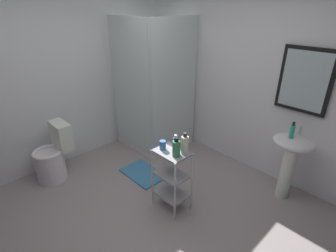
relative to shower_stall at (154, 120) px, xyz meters
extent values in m
cube|color=gray|center=(1.21, -1.22, -0.47)|extent=(4.20, 4.20, 0.02)
cube|color=white|center=(1.21, 0.63, 0.79)|extent=(4.20, 0.10, 2.50)
cube|color=black|center=(1.91, 0.56, 0.91)|extent=(0.56, 0.03, 0.72)
cube|color=silver|center=(1.91, 0.54, 0.91)|extent=(0.48, 0.01, 0.64)
cube|color=white|center=(-0.64, -1.22, 0.79)|extent=(0.10, 4.20, 2.50)
cube|color=white|center=(-0.10, 0.10, -0.41)|extent=(0.90, 0.90, 0.10)
cube|color=silver|center=(-0.10, -0.35, 0.59)|extent=(0.90, 0.02, 1.90)
cube|color=silver|center=(0.35, 0.10, 0.59)|extent=(0.02, 0.90, 1.90)
cylinder|color=silver|center=(0.35, -0.35, 0.59)|extent=(0.04, 0.04, 1.90)
cylinder|color=silver|center=(-0.10, 0.10, -0.36)|extent=(0.08, 0.08, 0.00)
cylinder|color=white|center=(2.03, 0.30, -0.12)|extent=(0.15, 0.15, 0.68)
ellipsoid|color=white|center=(2.03, 0.30, 0.28)|extent=(0.46, 0.37, 0.13)
cylinder|color=silver|center=(2.03, 0.42, 0.40)|extent=(0.03, 0.03, 0.10)
cylinder|color=white|center=(-0.27, -1.60, -0.26)|extent=(0.37, 0.37, 0.40)
torus|color=white|center=(-0.27, -1.60, -0.05)|extent=(0.37, 0.37, 0.04)
cube|color=white|center=(-0.27, -1.38, 0.12)|extent=(0.35, 0.17, 0.36)
cylinder|color=silver|center=(1.03, -0.94, -0.09)|extent=(0.02, 0.02, 0.74)
cylinder|color=silver|center=(1.39, -0.94, -0.09)|extent=(0.02, 0.02, 0.74)
cylinder|color=silver|center=(1.03, -0.68, -0.09)|extent=(0.02, 0.02, 0.74)
cylinder|color=silver|center=(1.39, -0.68, -0.09)|extent=(0.02, 0.02, 0.74)
cube|color=#99999E|center=(1.21, -0.81, -0.28)|extent=(0.36, 0.26, 0.02)
cube|color=#99999E|center=(1.21, -0.81, -0.01)|extent=(0.36, 0.26, 0.02)
cube|color=#99999E|center=(1.21, -0.81, 0.27)|extent=(0.36, 0.26, 0.02)
cylinder|color=#2DBC99|center=(1.99, 0.26, 0.42)|extent=(0.05, 0.05, 0.15)
cylinder|color=black|center=(1.99, 0.26, 0.52)|extent=(0.03, 0.03, 0.04)
cylinder|color=white|center=(1.33, -0.74, 0.37)|extent=(0.08, 0.08, 0.20)
cylinder|color=#333338|center=(1.33, -0.74, 0.49)|extent=(0.04, 0.04, 0.04)
cylinder|color=blue|center=(1.25, -0.79, 0.36)|extent=(0.06, 0.06, 0.17)
cylinder|color=white|center=(1.25, -0.79, 0.46)|extent=(0.03, 0.03, 0.03)
cylinder|color=#359058|center=(1.31, -0.84, 0.36)|extent=(0.08, 0.08, 0.17)
cylinder|color=black|center=(1.31, -0.84, 0.47)|extent=(0.04, 0.04, 0.04)
cylinder|color=#3870B2|center=(1.11, -0.84, 0.33)|extent=(0.07, 0.07, 0.10)
cube|color=teal|center=(0.50, -0.65, -0.45)|extent=(0.60, 0.40, 0.02)
camera|label=1|loc=(2.86, -2.45, 1.69)|focal=27.65mm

